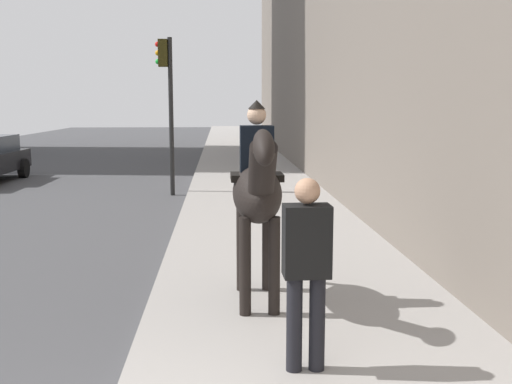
# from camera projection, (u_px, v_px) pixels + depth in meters

# --- Properties ---
(mounted_horse_near) EXTENTS (2.15, 0.60, 2.36)m
(mounted_horse_near) POSITION_uv_depth(u_px,v_px,m) (257.00, 191.00, 6.85)
(mounted_horse_near) COLOR black
(mounted_horse_near) RESTS_ON sidewalk_slab
(pedestrian_greeting) EXTENTS (0.27, 0.41, 1.70)m
(pedestrian_greeting) POSITION_uv_depth(u_px,v_px,m) (306.00, 262.00, 5.15)
(pedestrian_greeting) COLOR black
(pedestrian_greeting) RESTS_ON sidewalk_slab
(traffic_light_near_curb) EXTENTS (0.20, 0.44, 4.13)m
(traffic_light_near_curb) POSITION_uv_depth(u_px,v_px,m) (167.00, 91.00, 15.72)
(traffic_light_near_curb) COLOR black
(traffic_light_near_curb) RESTS_ON ground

